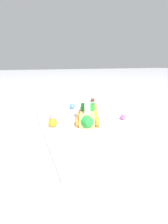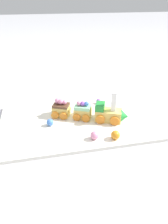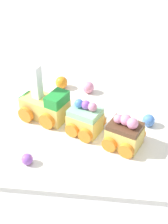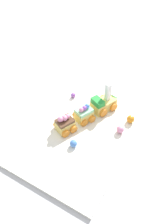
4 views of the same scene
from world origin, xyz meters
TOP-DOWN VIEW (x-y plane):
  - ground_plane at (0.00, 0.00)m, footprint 10.00×10.00m
  - display_board at (0.00, 0.00)m, footprint 0.69×0.37m
  - cake_train_locomotive at (0.08, -0.03)m, footprint 0.14×0.10m
  - cake_car_mint at (-0.02, 0.02)m, footprint 0.09×0.09m
  - cake_car_chocolate at (-0.11, 0.05)m, footprint 0.09×0.09m
  - gumball_orange at (0.05, -0.15)m, footprint 0.03×0.03m
  - gumball_pink at (-0.02, -0.13)m, footprint 0.03×0.03m
  - gumball_purple at (0.07, 0.13)m, footprint 0.02×0.02m
  - gumball_blue at (-0.16, -0.01)m, footprint 0.03×0.03m

SIDE VIEW (x-z plane):
  - ground_plane at x=0.00m, z-range 0.00..0.00m
  - display_board at x=0.00m, z-range 0.00..0.01m
  - gumball_purple at x=0.07m, z-range 0.01..0.03m
  - gumball_blue at x=-0.16m, z-range 0.01..0.04m
  - gumball_pink at x=-0.02m, z-range 0.01..0.04m
  - gumball_orange at x=0.05m, z-range 0.01..0.04m
  - cake_car_chocolate at x=-0.11m, z-range 0.00..0.08m
  - cake_car_mint at x=-0.02m, z-range 0.00..0.08m
  - cake_train_locomotive at x=0.08m, z-range -0.02..0.10m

